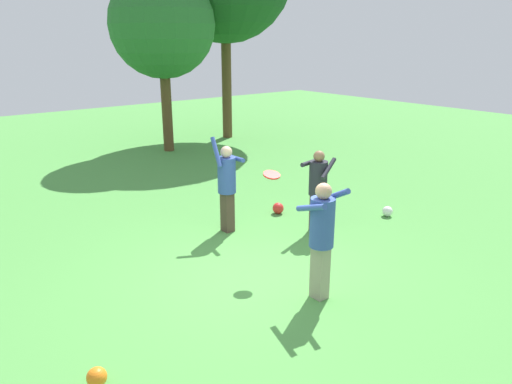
% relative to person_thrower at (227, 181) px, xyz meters
% --- Properties ---
extents(ground_plane, '(40.00, 40.00, 0.00)m').
position_rel_person_thrower_xyz_m(ground_plane, '(-0.69, -1.76, -0.99)').
color(ground_plane, '#4C9342').
extents(person_thrower, '(0.55, 0.58, 1.83)m').
position_rel_person_thrower_xyz_m(person_thrower, '(0.00, 0.00, 0.00)').
color(person_thrower, '#4C382D').
rests_on(person_thrower, ground_plane).
extents(person_catcher, '(0.55, 0.63, 1.70)m').
position_rel_person_thrower_xyz_m(person_catcher, '(-0.42, -2.83, 0.02)').
color(person_catcher, gray).
rests_on(person_catcher, ground_plane).
extents(person_bystander, '(0.66, 0.62, 1.58)m').
position_rel_person_thrower_xyz_m(person_bystander, '(1.33, -1.06, -0.06)').
color(person_bystander, '#4C382D').
rests_on(person_bystander, ground_plane).
extents(frisbee, '(0.30, 0.30, 0.09)m').
position_rel_person_thrower_xyz_m(frisbee, '(-0.26, -1.58, 0.52)').
color(frisbee, red).
extents(ball_orange, '(0.22, 0.22, 0.22)m').
position_rel_person_thrower_xyz_m(ball_orange, '(-3.59, -2.64, -0.88)').
color(ball_orange, orange).
rests_on(ball_orange, ground_plane).
extents(ball_red, '(0.24, 0.24, 0.24)m').
position_rel_person_thrower_xyz_m(ball_red, '(1.38, 0.11, -0.87)').
color(ball_red, red).
rests_on(ball_red, ground_plane).
extents(ball_white, '(0.21, 0.21, 0.21)m').
position_rel_person_thrower_xyz_m(ball_white, '(3.05, -1.43, -0.88)').
color(ball_white, white).
rests_on(ball_white, ground_plane).
extents(tree_right, '(3.25, 3.25, 5.56)m').
position_rel_person_thrower_xyz_m(tree_right, '(2.52, 6.86, 2.92)').
color(tree_right, brown).
rests_on(tree_right, ground_plane).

